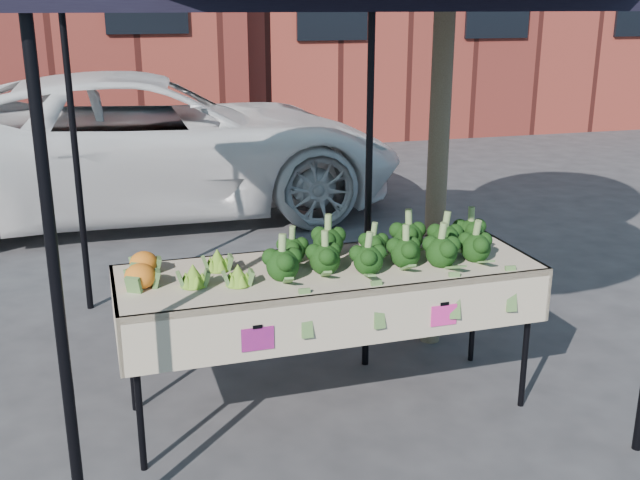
{
  "coord_description": "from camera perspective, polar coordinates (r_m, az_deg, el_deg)",
  "views": [
    {
      "loc": [
        -1.18,
        -3.86,
        2.33
      ],
      "look_at": [
        -0.03,
        0.22,
        1.0
      ],
      "focal_mm": 42.42,
      "sensor_mm": 36.0,
      "label": 1
    }
  ],
  "objects": [
    {
      "name": "broccoli_heap",
      "position": [
        4.38,
        4.71,
        -0.16
      ],
      "size": [
        1.44,
        0.54,
        0.22
      ],
      "primitive_type": "ellipsoid",
      "color": "black",
      "rests_on": "table"
    },
    {
      "name": "canopy",
      "position": [
        4.71,
        -0.65,
        5.64
      ],
      "size": [
        3.16,
        3.16,
        2.74
      ],
      "primitive_type": null,
      "color": "black",
      "rests_on": "ground"
    },
    {
      "name": "romanesco_cluster",
      "position": [
        4.13,
        -8.11,
        -1.79
      ],
      "size": [
        0.4,
        0.44,
        0.17
      ],
      "primitive_type": "ellipsoid",
      "color": "#76A32C",
      "rests_on": "table"
    },
    {
      "name": "street_tree",
      "position": [
        5.09,
        9.27,
        13.8
      ],
      "size": [
        2.06,
        2.06,
        4.06
      ],
      "primitive_type": null,
      "color": "#1E4C14",
      "rests_on": "ground"
    },
    {
      "name": "cauliflower_pair",
      "position": [
        4.18,
        -13.29,
        -1.98
      ],
      "size": [
        0.2,
        0.4,
        0.16
      ],
      "primitive_type": "ellipsoid",
      "color": "orange",
      "rests_on": "table"
    },
    {
      "name": "table",
      "position": [
        4.47,
        0.7,
        -7.49
      ],
      "size": [
        2.42,
        0.86,
        0.9
      ],
      "color": "beige",
      "rests_on": "ground"
    },
    {
      "name": "ground",
      "position": [
        4.67,
        1.15,
        -12.57
      ],
      "size": [
        90.0,
        90.0,
        0.0
      ],
      "primitive_type": "plane",
      "color": "#303033"
    }
  ]
}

